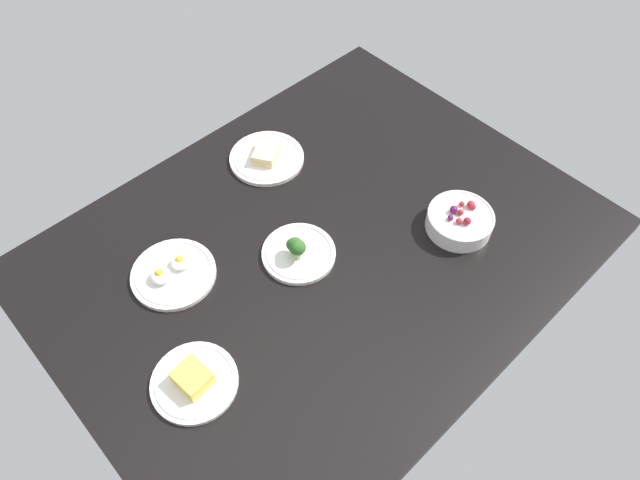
{
  "coord_description": "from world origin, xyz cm",
  "views": [
    {
      "loc": [
        61.51,
        65.58,
        125.98
      ],
      "look_at": [
        0.0,
        0.0,
        6.0
      ],
      "focal_mm": 32.68,
      "sensor_mm": 36.0,
      "label": 1
    }
  ],
  "objects_px": {
    "plate_broccoli": "(298,252)",
    "plate_sandwich": "(267,157)",
    "plate_cheese": "(194,381)",
    "plate_eggs": "(173,273)",
    "bowl_berries": "(460,220)"
  },
  "relations": [
    {
      "from": "plate_broccoli",
      "to": "plate_sandwich",
      "type": "height_order",
      "value": "plate_broccoli"
    },
    {
      "from": "plate_cheese",
      "to": "plate_sandwich",
      "type": "relative_size",
      "value": 0.89
    },
    {
      "from": "plate_eggs",
      "to": "plate_sandwich",
      "type": "height_order",
      "value": "plate_eggs"
    },
    {
      "from": "plate_eggs",
      "to": "bowl_berries",
      "type": "height_order",
      "value": "bowl_berries"
    },
    {
      "from": "bowl_berries",
      "to": "plate_cheese",
      "type": "distance_m",
      "value": 0.78
    },
    {
      "from": "plate_eggs",
      "to": "plate_cheese",
      "type": "distance_m",
      "value": 0.3
    },
    {
      "from": "plate_eggs",
      "to": "bowl_berries",
      "type": "bearing_deg",
      "value": 148.71
    },
    {
      "from": "bowl_berries",
      "to": "plate_cheese",
      "type": "relative_size",
      "value": 0.91
    },
    {
      "from": "plate_broccoli",
      "to": "plate_sandwich",
      "type": "bearing_deg",
      "value": -117.06
    },
    {
      "from": "bowl_berries",
      "to": "plate_broccoli",
      "type": "distance_m",
      "value": 0.43
    },
    {
      "from": "plate_broccoli",
      "to": "plate_sandwich",
      "type": "xyz_separation_m",
      "value": [
        -0.16,
        -0.32,
        -0.01
      ]
    },
    {
      "from": "plate_cheese",
      "to": "plate_sandwich",
      "type": "bearing_deg",
      "value": -143.13
    },
    {
      "from": "bowl_berries",
      "to": "plate_broccoli",
      "type": "bearing_deg",
      "value": -30.71
    },
    {
      "from": "plate_eggs",
      "to": "plate_broccoli",
      "type": "relative_size",
      "value": 1.12
    },
    {
      "from": "plate_cheese",
      "to": "plate_broccoli",
      "type": "xyz_separation_m",
      "value": [
        -0.4,
        -0.1,
        0.0
      ]
    }
  ]
}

